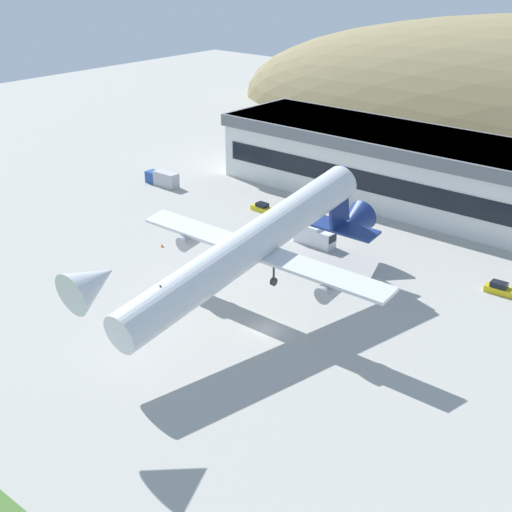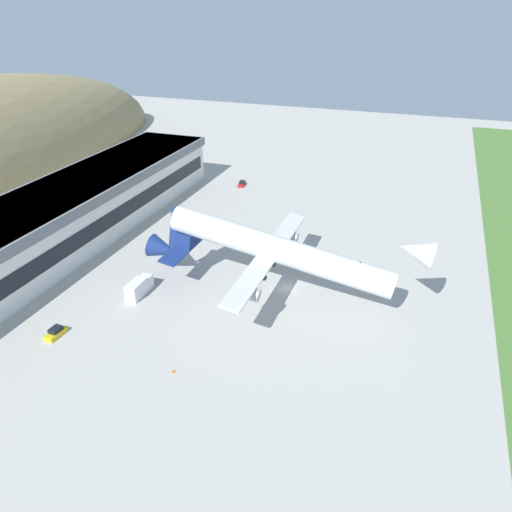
{
  "view_description": "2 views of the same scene",
  "coord_description": "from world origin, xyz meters",
  "px_view_note": "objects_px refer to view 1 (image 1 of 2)",
  "views": [
    {
      "loc": [
        51.41,
        -62.28,
        46.56
      ],
      "look_at": [
        -2.84,
        1.26,
        9.21
      ],
      "focal_mm": 50.0,
      "sensor_mm": 36.0,
      "label": 1
    },
    {
      "loc": [
        -83.42,
        -23.22,
        52.44
      ],
      "look_at": [
        -4.57,
        5.07,
        8.72
      ],
      "focal_mm": 35.0,
      "sensor_mm": 36.0,
      "label": 2
    }
  ],
  "objects_px": {
    "box_truck": "(314,235)",
    "traffic_cone_0": "(162,245)",
    "service_car_2": "(499,289)",
    "fuel_truck": "(163,179)",
    "terminal_building": "(485,181)",
    "cargo_airplane": "(252,246)",
    "service_car_1": "(262,208)"
  },
  "relations": [
    {
      "from": "traffic_cone_0",
      "to": "fuel_truck",
      "type": "bearing_deg",
      "value": 137.1
    },
    {
      "from": "service_car_1",
      "to": "box_truck",
      "type": "height_order",
      "value": "box_truck"
    },
    {
      "from": "service_car_2",
      "to": "fuel_truck",
      "type": "height_order",
      "value": "fuel_truck"
    },
    {
      "from": "cargo_airplane",
      "to": "traffic_cone_0",
      "type": "xyz_separation_m",
      "value": [
        -26.55,
        7.98,
        -9.86
      ]
    },
    {
      "from": "service_car_2",
      "to": "fuel_truck",
      "type": "relative_size",
      "value": 0.53
    },
    {
      "from": "service_car_2",
      "to": "cargo_airplane",
      "type": "bearing_deg",
      "value": -128.89
    },
    {
      "from": "traffic_cone_0",
      "to": "box_truck",
      "type": "bearing_deg",
      "value": 43.17
    },
    {
      "from": "service_car_1",
      "to": "cargo_airplane",
      "type": "bearing_deg",
      "value": -51.68
    },
    {
      "from": "cargo_airplane",
      "to": "traffic_cone_0",
      "type": "relative_size",
      "value": 95.38
    },
    {
      "from": "service_car_1",
      "to": "box_truck",
      "type": "distance_m",
      "value": 18.06
    },
    {
      "from": "service_car_1",
      "to": "traffic_cone_0",
      "type": "height_order",
      "value": "service_car_1"
    },
    {
      "from": "cargo_airplane",
      "to": "service_car_1",
      "type": "xyz_separation_m",
      "value": [
        -25.03,
        31.68,
        -9.49
      ]
    },
    {
      "from": "service_car_2",
      "to": "traffic_cone_0",
      "type": "relative_size",
      "value": 7.31
    },
    {
      "from": "service_car_2",
      "to": "service_car_1",
      "type": "bearing_deg",
      "value": 175.6
    },
    {
      "from": "service_car_2",
      "to": "fuel_truck",
      "type": "xyz_separation_m",
      "value": [
        -72.84,
        1.99,
        0.72
      ]
    },
    {
      "from": "service_car_1",
      "to": "fuel_truck",
      "type": "bearing_deg",
      "value": -176.2
    },
    {
      "from": "service_car_2",
      "to": "box_truck",
      "type": "distance_m",
      "value": 30.93
    },
    {
      "from": "service_car_2",
      "to": "fuel_truck",
      "type": "distance_m",
      "value": 72.87
    },
    {
      "from": "fuel_truck",
      "to": "box_truck",
      "type": "relative_size",
      "value": 1.12
    },
    {
      "from": "cargo_airplane",
      "to": "box_truck",
      "type": "distance_m",
      "value": 27.86
    },
    {
      "from": "cargo_airplane",
      "to": "service_car_1",
      "type": "relative_size",
      "value": 13.59
    },
    {
      "from": "cargo_airplane",
      "to": "service_car_2",
      "type": "bearing_deg",
      "value": 51.11
    },
    {
      "from": "box_truck",
      "to": "traffic_cone_0",
      "type": "height_order",
      "value": "box_truck"
    },
    {
      "from": "box_truck",
      "to": "terminal_building",
      "type": "bearing_deg",
      "value": 60.16
    },
    {
      "from": "cargo_airplane",
      "to": "fuel_truck",
      "type": "height_order",
      "value": "cargo_airplane"
    },
    {
      "from": "cargo_airplane",
      "to": "terminal_building",
      "type": "bearing_deg",
      "value": 81.43
    },
    {
      "from": "box_truck",
      "to": "traffic_cone_0",
      "type": "distance_m",
      "value": 25.2
    },
    {
      "from": "cargo_airplane",
      "to": "service_car_2",
      "type": "xyz_separation_m",
      "value": [
        22.6,
        28.01,
        -9.44
      ]
    },
    {
      "from": "fuel_truck",
      "to": "service_car_1",
      "type": "bearing_deg",
      "value": 3.8
    },
    {
      "from": "service_car_2",
      "to": "fuel_truck",
      "type": "bearing_deg",
      "value": 178.43
    },
    {
      "from": "cargo_airplane",
      "to": "service_car_2",
      "type": "height_order",
      "value": "cargo_airplane"
    },
    {
      "from": "terminal_building",
      "to": "cargo_airplane",
      "type": "distance_m",
      "value": 54.24
    }
  ]
}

